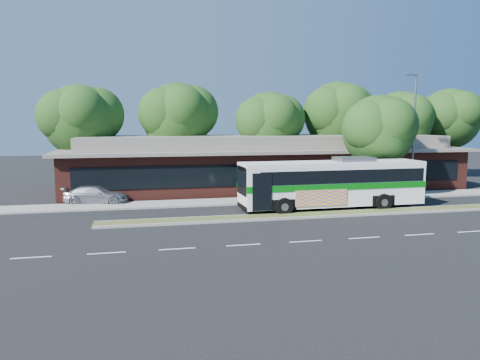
{
  "coord_description": "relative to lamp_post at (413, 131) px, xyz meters",
  "views": [
    {
      "loc": [
        -10.74,
        -25.17,
        5.52
      ],
      "look_at": [
        -4.37,
        2.87,
        2.0
      ],
      "focal_mm": 35.0,
      "sensor_mm": 36.0,
      "label": 1
    }
  ],
  "objects": [
    {
      "name": "ground",
      "position": [
        -9.56,
        -6.0,
        -4.9
      ],
      "size": [
        120.0,
        120.0,
        0.0
      ],
      "primitive_type": "plane",
      "color": "black",
      "rests_on": "ground"
    },
    {
      "name": "median_strip",
      "position": [
        -9.56,
        -5.4,
        -4.83
      ],
      "size": [
        26.0,
        1.1,
        0.15
      ],
      "primitive_type": "cube",
      "color": "#424C20",
      "rests_on": "ground"
    },
    {
      "name": "sidewalk",
      "position": [
        -9.56,
        0.4,
        -4.84
      ],
      "size": [
        44.0,
        2.6,
        0.12
      ],
      "primitive_type": "cube",
      "color": "gray",
      "rests_on": "ground"
    },
    {
      "name": "parking_lot",
      "position": [
        -27.56,
        4.0,
        -4.9
      ],
      "size": [
        14.0,
        12.0,
        0.01
      ],
      "primitive_type": "cube",
      "color": "black",
      "rests_on": "ground"
    },
    {
      "name": "plaza_building",
      "position": [
        -9.56,
        6.99,
        -2.77
      ],
      "size": [
        33.2,
        11.2,
        4.45
      ],
      "color": "#512019",
      "rests_on": "ground"
    },
    {
      "name": "lamp_post",
      "position": [
        0.0,
        0.0,
        0.0
      ],
      "size": [
        0.93,
        0.18,
        9.07
      ],
      "color": "slate",
      "rests_on": "ground"
    },
    {
      "name": "tree_bg_a",
      "position": [
        -24.15,
        9.14,
        0.97
      ],
      "size": [
        6.47,
        5.8,
        8.63
      ],
      "color": "black",
      "rests_on": "ground"
    },
    {
      "name": "tree_bg_b",
      "position": [
        -16.13,
        10.14,
        1.24
      ],
      "size": [
        6.69,
        6.0,
        9.0
      ],
      "color": "black",
      "rests_on": "ground"
    },
    {
      "name": "tree_bg_c",
      "position": [
        -8.16,
        9.13,
        0.69
      ],
      "size": [
        6.24,
        5.6,
        8.26
      ],
      "color": "black",
      "rests_on": "ground"
    },
    {
      "name": "tree_bg_d",
      "position": [
        -1.12,
        10.15,
        1.52
      ],
      "size": [
        6.91,
        6.2,
        9.37
      ],
      "color": "black",
      "rests_on": "ground"
    },
    {
      "name": "tree_bg_e",
      "position": [
        4.85,
        9.14,
        0.84
      ],
      "size": [
        6.47,
        5.8,
        8.5
      ],
      "color": "black",
      "rests_on": "ground"
    },
    {
      "name": "tree_bg_f",
      "position": [
        10.87,
        10.14,
        1.16
      ],
      "size": [
        6.69,
        6.0,
        8.92
      ],
      "color": "black",
      "rests_on": "ground"
    },
    {
      "name": "transit_bus",
      "position": [
        -7.95,
        -3.6,
        -3.04
      ],
      "size": [
        11.99,
        2.98,
        3.35
      ],
      "rotation": [
        0.0,
        0.0,
        0.02
      ],
      "color": "white",
      "rests_on": "ground"
    },
    {
      "name": "sedan",
      "position": [
        -22.9,
        1.8,
        -4.27
      ],
      "size": [
        4.61,
        2.6,
        1.26
      ],
      "primitive_type": "imported",
      "rotation": [
        0.0,
        0.0,
        1.37
      ],
      "color": "#A9ABB0",
      "rests_on": "ground"
    },
    {
      "name": "sidewalk_tree",
      "position": [
        -2.38,
        0.33,
        0.16
      ],
      "size": [
        5.86,
        5.26,
        7.57
      ],
      "color": "black",
      "rests_on": "ground"
    }
  ]
}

